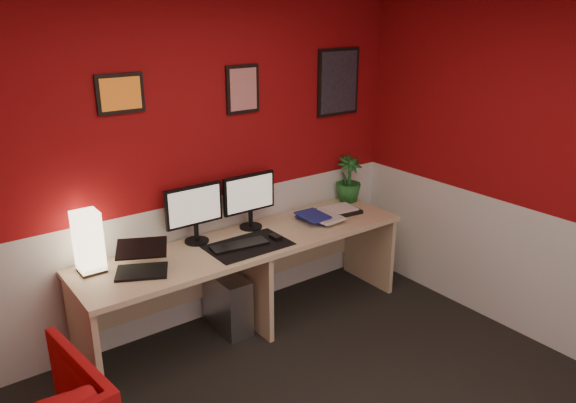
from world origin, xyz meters
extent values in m
cube|color=maroon|center=(0.00, 1.75, 1.25)|extent=(4.00, 0.01, 2.50)
cube|color=maroon|center=(2.00, 0.00, 1.25)|extent=(0.01, 3.50, 2.50)
cube|color=silver|center=(0.00, 1.75, 0.50)|extent=(4.00, 0.01, 1.00)
cube|color=silver|center=(2.00, 0.00, 0.50)|extent=(0.01, 3.50, 1.00)
cube|color=tan|center=(0.38, 1.41, 0.36)|extent=(2.60, 0.65, 0.73)
cube|color=#FFE5B2|center=(-0.73, 1.59, 0.93)|extent=(0.16, 0.16, 0.40)
cube|color=black|center=(-0.48, 1.37, 0.84)|extent=(0.40, 0.35, 0.22)
cube|color=black|center=(0.06, 1.61, 1.02)|extent=(0.45, 0.06, 0.58)
cube|color=black|center=(0.53, 1.61, 1.02)|extent=(0.45, 0.06, 0.58)
cube|color=black|center=(0.32, 1.32, 0.73)|extent=(0.60, 0.38, 0.01)
cube|color=black|center=(0.26, 1.34, 0.74)|extent=(0.43, 0.19, 0.02)
cube|color=black|center=(0.55, 1.30, 0.75)|extent=(0.06, 0.10, 0.03)
imported|color=navy|center=(0.96, 1.42, 0.74)|extent=(0.28, 0.34, 0.03)
imported|color=silver|center=(0.97, 1.37, 0.77)|extent=(0.23, 0.31, 0.02)
imported|color=navy|center=(0.89, 1.40, 0.79)|extent=(0.21, 0.27, 0.02)
cube|color=black|center=(1.31, 1.45, 0.74)|extent=(0.38, 0.29, 0.03)
imported|color=#19591E|center=(1.59, 1.63, 0.93)|extent=(0.26, 0.26, 0.41)
cube|color=#99999E|center=(0.22, 1.49, 0.23)|extent=(0.20, 0.45, 0.45)
cube|color=orange|center=(-0.37, 1.74, 1.85)|extent=(0.32, 0.02, 0.26)
cube|color=red|center=(0.57, 1.74, 1.80)|extent=(0.28, 0.02, 0.36)
cube|color=black|center=(1.52, 1.74, 1.78)|extent=(0.44, 0.02, 0.56)
camera|label=1|loc=(-1.67, -1.86, 2.39)|focal=34.80mm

